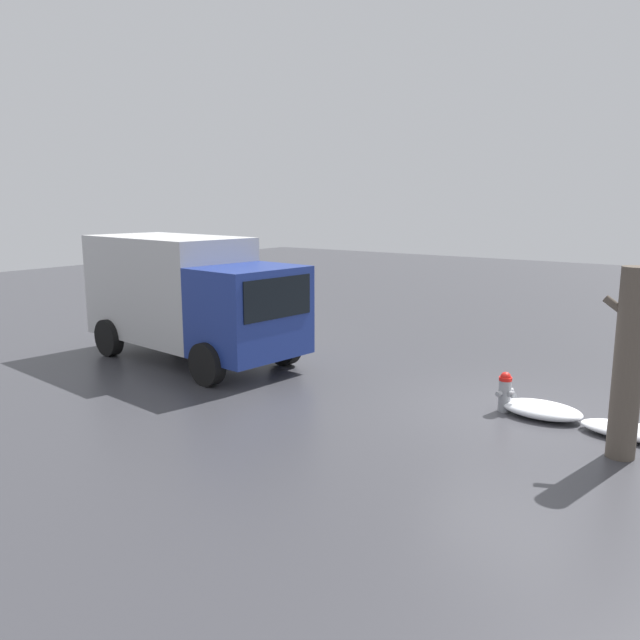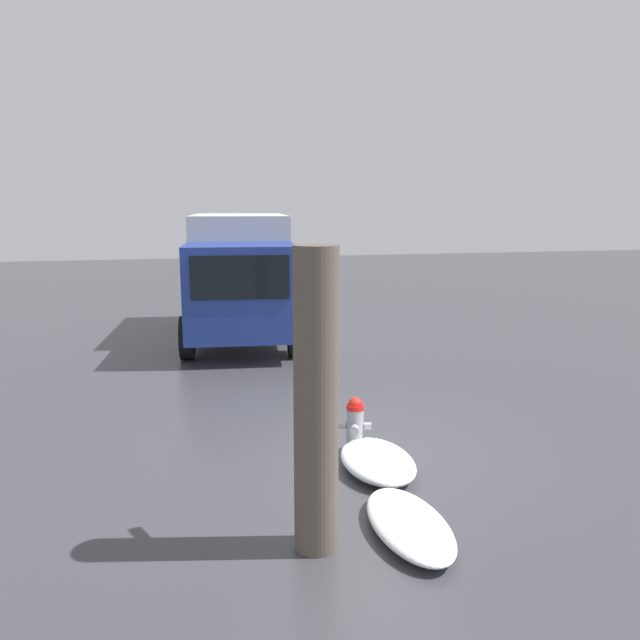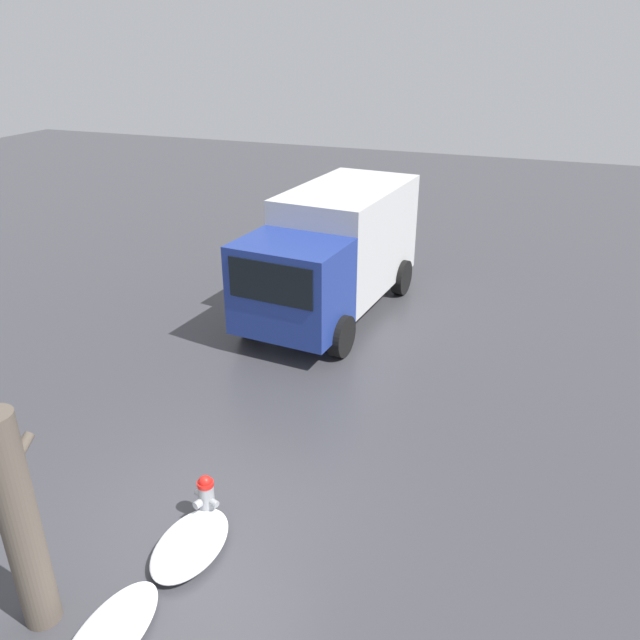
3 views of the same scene
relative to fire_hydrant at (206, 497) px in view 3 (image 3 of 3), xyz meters
name	(u,v)px [view 3 (image 3 of 3)]	position (x,y,z in m)	size (l,w,h in m)	color
ground_plane	(209,518)	(0.00, 0.00, -0.37)	(60.00, 60.00, 0.00)	#38383D
fire_hydrant	(206,497)	(0.00, 0.00, 0.00)	(0.33, 0.43, 0.73)	gray
tree_trunk	(20,524)	(-2.11, 0.98, 1.05)	(0.62, 0.41, 2.82)	brown
delivery_truck	(335,249)	(7.45, 0.72, 1.20)	(5.98, 2.94, 2.90)	navy
snow_pile_by_hydrant	(110,634)	(-2.09, 0.05, -0.27)	(1.53, 0.72, 0.21)	white
snow_pile_curbside	(190,544)	(-0.63, -0.10, -0.24)	(1.38, 0.84, 0.26)	white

